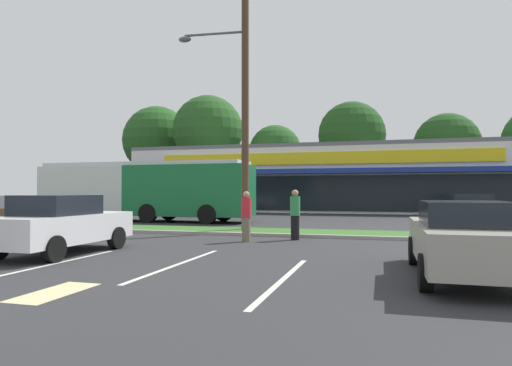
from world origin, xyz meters
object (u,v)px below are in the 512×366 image
utility_pole (242,84)px  pedestrian_near_bench (246,216)px  car_0 (475,207)px  car_1 (61,224)px  car_3 (202,205)px  car_4 (465,238)px  city_bus (144,189)px  pedestrian_by_pole (295,215)px  bus_stop_bench (0,219)px

utility_pole → pedestrian_near_bench: (1.16, -3.23, -5.21)m
utility_pole → pedestrian_near_bench: 6.24m
car_0 → car_1: (-13.26, -17.43, 0.03)m
car_3 → car_4: size_ratio=1.00×
pedestrian_near_bench → car_3: bearing=92.2°
car_0 → car_1: car_1 is taller
car_0 → pedestrian_near_bench: bearing=-125.1°
city_bus → car_4: city_bus is taller
city_bus → car_1: city_bus is taller
utility_pole → pedestrian_near_bench: utility_pole is taller
utility_pole → car_1: bearing=-110.6°
car_4 → pedestrian_by_pole: 7.34m
car_1 → pedestrian_near_bench: 5.68m
city_bus → car_1: bearing=111.1°
utility_pole → car_0: size_ratio=2.57×
utility_pole → bus_stop_bench: size_ratio=7.12×
utility_pole → car_4: (7.03, -8.09, -5.28)m
utility_pole → car_4: 11.95m
utility_pole → car_1: utility_pole is taller
bus_stop_bench → pedestrian_by_pole: bearing=179.5°
utility_pole → car_1: (-2.76, -7.35, -5.25)m
car_0 → pedestrian_by_pole: (-7.89, -12.33, 0.10)m
pedestrian_by_pole → city_bus: bearing=47.0°
utility_pole → bus_stop_bench: 11.67m
bus_stop_bench → pedestrian_near_bench: bearing=174.4°
car_0 → pedestrian_near_bench: (-9.34, -13.32, 0.07)m
city_bus → bus_stop_bench: city_bus is taller
city_bus → car_3: size_ratio=2.67×
car_0 → pedestrian_by_pole: size_ratio=2.58×
city_bus → bus_stop_bench: bearing=69.5°
car_3 → pedestrian_near_bench: (7.28, -13.78, 0.08)m
car_3 → pedestrian_by_pole: pedestrian_by_pole is taller
bus_stop_bench → utility_pole: bearing=-168.0°
pedestrian_near_bench → pedestrian_by_pole: (1.45, 0.99, 0.03)m
city_bus → car_3: bearing=-100.5°
car_1 → car_4: car_1 is taller
bus_stop_bench → car_1: bearing=144.4°
car_1 → car_4: bearing=-94.4°
car_4 → pedestrian_by_pole: (-4.42, 5.85, 0.09)m
car_4 → utility_pole: bearing=41.0°
car_4 → pedestrian_near_bench: size_ratio=2.78×
car_3 → pedestrian_by_pole: bearing=-55.7°
car_0 → car_3: size_ratio=0.96×
car_3 → city_bus: bearing=-101.5°
city_bus → car_0: size_ratio=2.78×
car_3 → car_0: bearing=-1.6°
car_4 → car_1: bearing=85.6°
utility_pole → car_1: 9.44m
bus_stop_bench → car_0: (20.54, 12.23, 0.26)m
city_bus → pedestrian_by_pole: bearing=144.9°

